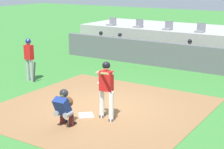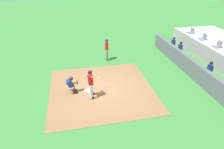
# 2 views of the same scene
# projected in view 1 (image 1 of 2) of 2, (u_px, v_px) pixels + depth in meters

# --- Properties ---
(ground_plane) EXTENTS (80.00, 80.00, 0.00)m
(ground_plane) POSITION_uv_depth(u_px,v_px,m) (101.00, 108.00, 11.91)
(ground_plane) COLOR #387A33
(dirt_infield) EXTENTS (6.40, 6.40, 0.01)m
(dirt_infield) POSITION_uv_depth(u_px,v_px,m) (101.00, 108.00, 11.91)
(dirt_infield) COLOR olive
(dirt_infield) RESTS_ON ground
(home_plate) EXTENTS (0.62, 0.62, 0.02)m
(home_plate) POSITION_uv_depth(u_px,v_px,m) (86.00, 115.00, 11.25)
(home_plate) COLOR white
(home_plate) RESTS_ON dirt_infield
(batter_at_plate) EXTENTS (0.75, 0.70, 1.80)m
(batter_at_plate) POSITION_uv_depth(u_px,v_px,m) (106.00, 87.00, 10.71)
(batter_at_plate) COLOR silver
(batter_at_plate) RESTS_ON ground
(catcher_crouched) EXTENTS (0.51, 2.05, 1.13)m
(catcher_crouched) POSITION_uv_depth(u_px,v_px,m) (64.00, 106.00, 10.31)
(catcher_crouched) COLOR gray
(catcher_crouched) RESTS_ON ground
(on_deck_batter) EXTENTS (0.58, 0.23, 1.79)m
(on_deck_batter) POSITION_uv_depth(u_px,v_px,m) (29.00, 57.00, 14.90)
(on_deck_batter) COLOR #99999E
(on_deck_batter) RESTS_ON ground
(dugout_wall) EXTENTS (13.00, 0.30, 1.20)m
(dugout_wall) POSITION_uv_depth(u_px,v_px,m) (178.00, 56.00, 17.05)
(dugout_wall) COLOR #59595E
(dugout_wall) RESTS_ON ground
(dugout_bench) EXTENTS (11.80, 0.44, 0.45)m
(dugout_bench) POSITION_uv_depth(u_px,v_px,m) (186.00, 60.00, 17.96)
(dugout_bench) COLOR olive
(dugout_bench) RESTS_ON ground
(dugout_player_0) EXTENTS (0.49, 0.70, 1.30)m
(dugout_player_0) POSITION_uv_depth(u_px,v_px,m) (100.00, 42.00, 20.37)
(dugout_player_0) COLOR #939399
(dugout_player_0) RESTS_ON ground
(dugout_player_1) EXTENTS (0.49, 0.70, 1.30)m
(dugout_player_1) POSITION_uv_depth(u_px,v_px,m) (119.00, 45.00, 19.71)
(dugout_player_1) COLOR #939399
(dugout_player_1) RESTS_ON ground
(dugout_player_2) EXTENTS (0.49, 0.70, 1.30)m
(dugout_player_2) POSITION_uv_depth(u_px,v_px,m) (188.00, 52.00, 17.63)
(dugout_player_2) COLOR #939399
(dugout_player_2) RESTS_ON ground
(stands_platform) EXTENTS (15.00, 4.40, 1.40)m
(stands_platform) POSITION_uv_depth(u_px,v_px,m) (208.00, 41.00, 20.61)
(stands_platform) COLOR #9E9E99
(stands_platform) RESTS_ON ground
(stadium_seat_0) EXTENTS (0.46, 0.46, 0.48)m
(stadium_seat_0) POSITION_uv_depth(u_px,v_px,m) (112.00, 23.00, 22.06)
(stadium_seat_0) COLOR slate
(stadium_seat_0) RESTS_ON stands_platform
(stadium_seat_1) EXTENTS (0.46, 0.46, 0.48)m
(stadium_seat_1) POSITION_uv_depth(u_px,v_px,m) (139.00, 25.00, 21.09)
(stadium_seat_1) COLOR slate
(stadium_seat_1) RESTS_ON stands_platform
(stadium_seat_2) EXTENTS (0.46, 0.46, 0.48)m
(stadium_seat_2) POSITION_uv_depth(u_px,v_px,m) (168.00, 27.00, 20.12)
(stadium_seat_2) COLOR slate
(stadium_seat_2) RESTS_ON stands_platform
(stadium_seat_3) EXTENTS (0.46, 0.46, 0.48)m
(stadium_seat_3) POSITION_uv_depth(u_px,v_px,m) (200.00, 30.00, 19.15)
(stadium_seat_3) COLOR slate
(stadium_seat_3) RESTS_ON stands_platform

